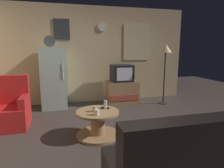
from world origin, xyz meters
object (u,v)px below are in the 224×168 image
(crt_tv, at_px, (122,73))
(remote_control, at_px, (105,108))
(fridge, at_px, (54,78))
(wine_glass, at_px, (105,105))
(coffee_table, at_px, (98,124))
(mug_ceramic_white, at_px, (97,112))
(standing_lamp, at_px, (165,53))
(tv_stand, at_px, (122,92))
(mug_ceramic_tan, at_px, (95,109))
(couch, at_px, (195,167))
(armchair, at_px, (9,109))

(crt_tv, distance_m, remote_control, 1.94)
(fridge, bearing_deg, wine_glass, -63.17)
(coffee_table, height_order, mug_ceramic_white, mug_ceramic_white)
(fridge, height_order, crt_tv, fridge)
(standing_lamp, relative_size, mug_ceramic_white, 17.67)
(fridge, distance_m, remote_control, 2.01)
(standing_lamp, relative_size, coffee_table, 2.21)
(tv_stand, relative_size, wine_glass, 5.60)
(fridge, relative_size, mug_ceramic_tan, 19.67)
(couch, bearing_deg, fridge, 112.51)
(crt_tv, xyz_separation_m, coffee_table, (-0.99, -1.82, -0.61))
(fridge, distance_m, armchair, 1.39)
(crt_tv, distance_m, coffee_table, 2.15)
(coffee_table, xyz_separation_m, couch, (0.69, -1.58, 0.09))
(remote_control, height_order, couch, couch)
(remote_control, bearing_deg, standing_lamp, 68.99)
(crt_tv, height_order, remote_control, crt_tv)
(tv_stand, xyz_separation_m, remote_control, (-0.84, -1.71, 0.15))
(crt_tv, distance_m, mug_ceramic_white, 2.27)
(coffee_table, distance_m, mug_ceramic_white, 0.32)
(armchair, bearing_deg, remote_control, -22.68)
(wine_glass, height_order, mug_ceramic_tan, wine_glass)
(tv_stand, bearing_deg, fridge, 177.92)
(standing_lamp, bearing_deg, mug_ceramic_white, -141.56)
(crt_tv, bearing_deg, standing_lamp, -16.33)
(mug_ceramic_white, relative_size, armchair, 0.09)
(coffee_table, xyz_separation_m, wine_glass, (0.15, 0.09, 0.29))
(fridge, height_order, tv_stand, fridge)
(tv_stand, bearing_deg, couch, -95.16)
(standing_lamp, distance_m, wine_glass, 2.52)
(fridge, height_order, standing_lamp, fridge)
(tv_stand, distance_m, mug_ceramic_white, 2.26)
(coffee_table, xyz_separation_m, armchair, (-1.54, 0.82, 0.12))
(crt_tv, bearing_deg, coffee_table, -118.48)
(coffee_table, relative_size, mug_ceramic_white, 8.00)
(mug_ceramic_tan, bearing_deg, remote_control, 29.95)
(standing_lamp, distance_m, couch, 3.54)
(wine_glass, relative_size, armchair, 0.16)
(couch, bearing_deg, tv_stand, 84.84)
(tv_stand, relative_size, standing_lamp, 0.53)
(wine_glass, bearing_deg, mug_ceramic_white, -126.54)
(tv_stand, distance_m, remote_control, 1.91)
(wine_glass, bearing_deg, crt_tv, 64.30)
(tv_stand, xyz_separation_m, couch, (-0.31, -3.40, 0.01))
(mug_ceramic_white, bearing_deg, armchair, 146.29)
(crt_tv, xyz_separation_m, mug_ceramic_tan, (-1.03, -1.83, -0.35))
(mug_ceramic_white, xyz_separation_m, mug_ceramic_tan, (-0.00, 0.17, 0.00))
(couch, bearing_deg, standing_lamp, 65.82)
(crt_tv, height_order, mug_ceramic_white, crt_tv)
(standing_lamp, height_order, remote_control, standing_lamp)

